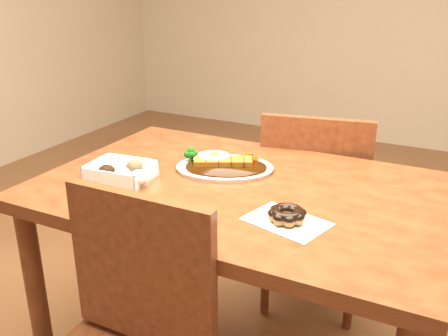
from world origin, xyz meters
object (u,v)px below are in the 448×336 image
at_px(katsu_curry_plate, 223,165).
at_px(pon_de_ring, 287,215).
at_px(table, 241,216).
at_px(donut_box, 119,171).
at_px(chair_far, 315,205).

xyz_separation_m(katsu_curry_plate, pon_de_ring, (0.31, -0.25, 0.00)).
bearing_deg(pon_de_ring, table, 141.54).
relative_size(table, donut_box, 5.38).
xyz_separation_m(donut_box, pon_de_ring, (0.56, -0.04, -0.01)).
distance_m(chair_far, katsu_curry_plate, 0.56).
bearing_deg(chair_far, table, 71.01).
bearing_deg(table, katsu_curry_plate, 139.53).
height_order(table, donut_box, donut_box).
bearing_deg(katsu_curry_plate, donut_box, -139.22).
relative_size(chair_far, donut_box, 3.90).
xyz_separation_m(chair_far, pon_de_ring, (0.12, -0.70, 0.29)).
relative_size(table, pon_de_ring, 5.23).
bearing_deg(katsu_curry_plate, chair_far, 67.36).
relative_size(katsu_curry_plate, pon_de_ring, 1.59).
relative_size(donut_box, pon_de_ring, 0.97).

